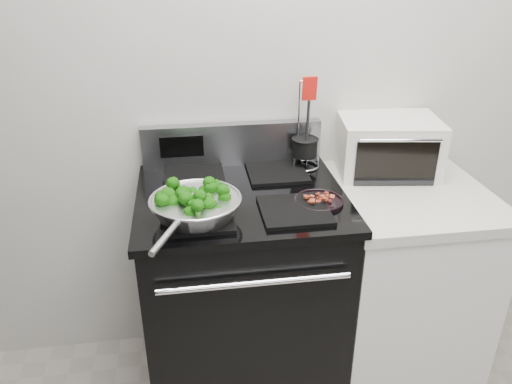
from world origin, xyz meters
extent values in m
cube|color=silver|center=(0.00, 1.75, 1.35)|extent=(4.00, 0.02, 2.70)
cube|color=black|center=(-0.30, 1.41, 0.46)|extent=(0.76, 0.66, 0.92)
cube|color=black|center=(-0.30, 1.41, 0.94)|extent=(0.79, 0.69, 0.03)
cube|color=#99999E|center=(-0.30, 1.72, 1.04)|extent=(0.76, 0.05, 0.18)
cube|color=black|center=(-0.47, 1.24, 0.96)|extent=(0.24, 0.24, 0.01)
cube|color=black|center=(-0.13, 1.24, 0.96)|extent=(0.24, 0.24, 0.01)
cube|color=black|center=(-0.47, 1.58, 0.96)|extent=(0.24, 0.24, 0.01)
cube|color=black|center=(-0.13, 1.58, 0.96)|extent=(0.24, 0.24, 0.01)
cube|color=white|center=(0.39, 1.41, 0.44)|extent=(0.60, 0.66, 0.88)
cube|color=beige|center=(0.39, 1.41, 0.90)|extent=(0.62, 0.68, 0.04)
torus|color=silver|center=(-0.48, 1.24, 1.03)|extent=(0.32, 0.32, 0.01)
cylinder|color=silver|center=(-0.57, 1.02, 1.02)|extent=(0.09, 0.18, 0.02)
cylinder|color=black|center=(-0.03, 1.30, 0.95)|extent=(0.18, 0.18, 0.01)
cylinder|color=black|center=(0.00, 1.63, 1.04)|extent=(0.11, 0.11, 0.07)
cylinder|color=black|center=(0.00, 1.63, 1.13)|extent=(0.01, 0.01, 0.23)
cube|color=red|center=(0.00, 1.63, 1.29)|extent=(0.06, 0.01, 0.09)
cube|color=silver|center=(0.35, 1.61, 1.04)|extent=(0.45, 0.36, 0.23)
cube|color=black|center=(0.35, 1.45, 1.03)|extent=(0.32, 0.05, 0.16)
camera|label=1|loc=(-0.50, -0.28, 1.79)|focal=35.00mm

